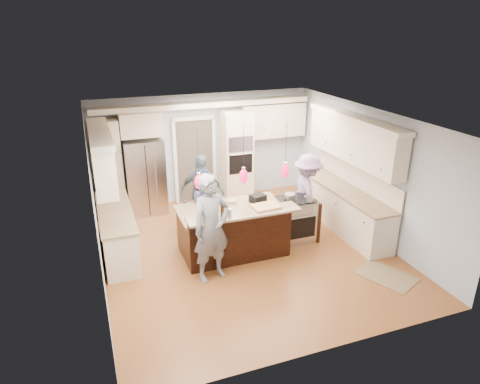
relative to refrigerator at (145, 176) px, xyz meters
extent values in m
plane|color=#AF6B30|center=(1.55, -2.64, -0.90)|extent=(6.00, 6.00, 0.00)
cube|color=#B2BCC6|center=(1.55, 0.36, 0.45)|extent=(5.50, 0.04, 2.70)
cube|color=#B2BCC6|center=(1.55, -5.64, 0.45)|extent=(5.50, 0.04, 2.70)
cube|color=#B2BCC6|center=(-1.20, -2.64, 0.45)|extent=(0.04, 6.00, 2.70)
cube|color=#B2BCC6|center=(4.30, -2.64, 0.45)|extent=(0.04, 6.00, 2.70)
cube|color=white|center=(1.55, -2.64, 1.80)|extent=(5.50, 6.00, 0.04)
cube|color=#B7B7BC|center=(0.00, 0.00, 0.00)|extent=(0.90, 0.70, 1.80)
cube|color=beige|center=(2.30, 0.03, 0.25)|extent=(0.72, 0.64, 2.30)
cube|color=black|center=(2.30, -0.30, 0.65)|extent=(0.60, 0.02, 0.35)
cube|color=black|center=(2.30, -0.30, 0.15)|extent=(0.60, 0.02, 0.50)
cylinder|color=#B7B7BC|center=(2.30, -0.33, 0.40)|extent=(0.55, 0.02, 0.02)
cube|color=beige|center=(-0.80, 0.06, 0.25)|extent=(0.60, 0.58, 2.30)
cube|color=beige|center=(0.00, 0.06, 1.25)|extent=(0.95, 0.58, 0.55)
cube|color=beige|center=(3.35, 0.18, 1.05)|extent=(1.70, 0.35, 0.85)
cube|color=beige|center=(1.55, 0.16, 1.58)|extent=(5.30, 0.38, 0.12)
cube|color=#4C443A|center=(1.30, 0.35, 0.15)|extent=(0.90, 0.06, 2.10)
cube|color=white|center=(1.30, 0.31, 1.23)|extent=(1.04, 0.06, 0.10)
cube|color=beige|center=(3.95, -2.34, -0.46)|extent=(0.60, 3.00, 0.88)
cube|color=tan|center=(3.95, -2.34, 0.00)|extent=(0.64, 3.05, 0.04)
cube|color=beige|center=(4.07, -2.34, 1.08)|extent=(0.35, 3.00, 0.85)
cube|color=beige|center=(4.06, -2.34, 1.56)|extent=(0.37, 3.10, 0.10)
cube|color=beige|center=(-0.85, -1.84, -0.46)|extent=(0.60, 2.20, 0.88)
cube|color=tan|center=(-0.85, -1.84, 0.00)|extent=(0.64, 2.25, 0.04)
cube|color=beige|center=(-0.97, -1.84, 1.08)|extent=(0.35, 2.20, 0.85)
cube|color=beige|center=(-0.96, -1.84, 1.56)|extent=(0.37, 2.30, 0.10)
cube|color=black|center=(1.30, -2.49, -0.46)|extent=(2.00, 1.00, 0.88)
cube|color=tan|center=(1.30, -2.49, 0.00)|extent=(2.10, 1.10, 0.04)
cube|color=black|center=(1.30, -3.05, -0.36)|extent=(2.00, 0.12, 1.08)
cube|color=tan|center=(1.30, -3.19, 0.20)|extent=(2.10, 0.42, 0.04)
cube|color=black|center=(1.90, -2.38, 0.10)|extent=(0.35, 0.31, 0.16)
cube|color=#B7B7BC|center=(2.68, -2.49, -0.45)|extent=(0.76, 0.66, 0.90)
cube|color=black|center=(2.68, -2.83, -0.50)|extent=(0.65, 0.01, 0.45)
cube|color=black|center=(2.68, -2.49, 0.01)|extent=(0.72, 0.59, 0.02)
cube|color=black|center=(3.09, -2.49, -0.46)|extent=(0.06, 0.71, 0.88)
cylinder|color=black|center=(0.50, -3.15, 1.43)|extent=(0.01, 0.01, 0.75)
ellipsoid|color=#D60C44|center=(0.50, -3.15, 0.90)|extent=(0.15, 0.15, 0.26)
cylinder|color=black|center=(1.30, -3.15, 1.43)|extent=(0.01, 0.01, 0.75)
ellipsoid|color=#D60C44|center=(1.30, -3.15, 0.90)|extent=(0.15, 0.15, 0.26)
cylinder|color=black|center=(2.10, -3.15, 1.43)|extent=(0.01, 0.01, 0.75)
ellipsoid|color=#D60C44|center=(2.10, -3.15, 0.90)|extent=(0.15, 0.15, 0.26)
imported|color=slate|center=(0.65, -3.31, 0.08)|extent=(0.82, 0.65, 1.97)
imported|color=navy|center=(0.87, -1.79, -0.12)|extent=(0.80, 0.65, 1.57)
imported|color=slate|center=(1.05, -1.26, -0.06)|extent=(1.05, 0.84, 1.67)
imported|color=#9A7AA5|center=(3.15, -2.16, -0.04)|extent=(0.73, 1.16, 1.72)
cube|color=#7D6244|center=(3.62, -4.38, -0.89)|extent=(1.03, 1.18, 0.01)
cylinder|color=silver|center=(0.56, -3.13, 0.36)|extent=(0.09, 0.09, 0.29)
cylinder|color=#4B270D|center=(0.49, -3.08, 0.35)|extent=(0.08, 0.08, 0.27)
cylinder|color=#4B270D|center=(0.67, -3.17, 0.35)|extent=(0.08, 0.08, 0.25)
cylinder|color=#4B270D|center=(0.88, -3.21, 0.35)|extent=(0.07, 0.07, 0.25)
cylinder|color=#B7B7BC|center=(1.02, -3.22, 0.29)|extent=(0.09, 0.09, 0.13)
cube|color=tan|center=(1.76, -3.11, 0.24)|extent=(0.54, 0.40, 0.04)
cylinder|color=#B7B7BC|center=(2.56, -2.49, 0.08)|extent=(0.22, 0.22, 0.13)
cylinder|color=#B7B7BC|center=(2.89, -2.68, 0.07)|extent=(0.20, 0.20, 0.10)
camera|label=1|loc=(-1.16, -9.70, 3.41)|focal=32.00mm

